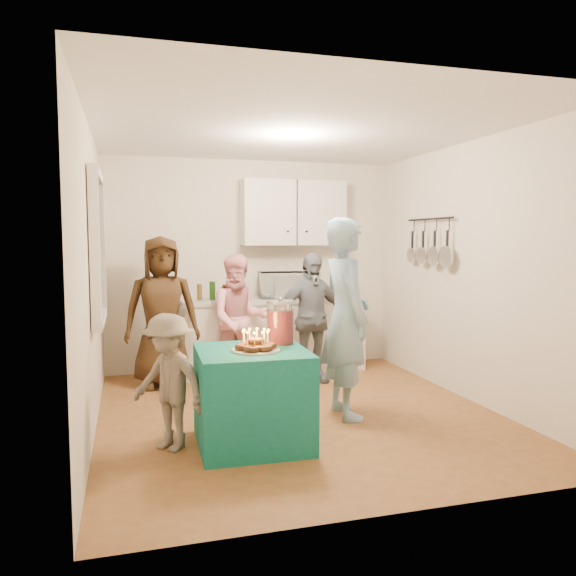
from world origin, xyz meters
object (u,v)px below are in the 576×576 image
object	(u,v)px
microwave	(282,285)
woman_back_right	(311,318)
woman_back_center	(240,320)
counter	(274,337)
man_birthday	(346,318)
punch_jar	(280,323)
child_near_left	(169,382)
party_table	(252,397)
woman_back_left	(162,312)

from	to	relation	value
microwave	woman_back_right	bearing A→B (deg)	-69.37
microwave	woman_back_center	xyz separation A→B (m)	(-0.62, -0.46, -0.34)
counter	woman_back_right	xyz separation A→B (m)	(0.28, -0.61, 0.31)
woman_back_right	man_birthday	bearing A→B (deg)	-102.88
microwave	punch_jar	xyz separation A→B (m)	(-0.61, -2.15, -0.14)
counter	child_near_left	size ratio (longest dim) A/B	2.07
party_table	punch_jar	size ratio (longest dim) A/B	2.50
party_table	woman_back_left	size ratio (longest dim) A/B	0.51
woman_back_left	child_near_left	world-z (taller)	woman_back_left
party_table	woman_back_center	xyz separation A→B (m)	(0.27, 1.88, 0.35)
punch_jar	microwave	bearing A→B (deg)	74.23
punch_jar	woman_back_left	distance (m)	2.02
party_table	man_birthday	distance (m)	1.21
man_birthday	punch_jar	bearing A→B (deg)	111.75
microwave	woman_back_center	world-z (taller)	woman_back_center
counter	party_table	bearing A→B (deg)	-108.38
man_birthday	woman_back_center	bearing A→B (deg)	26.10
microwave	child_near_left	distance (m)	2.79
woman_back_left	woman_back_center	size ratio (longest dim) A/B	1.14
man_birthday	woman_back_center	distance (m)	1.59
party_table	microwave	bearing A→B (deg)	69.18
woman_back_center	child_near_left	world-z (taller)	woman_back_center
woman_back_left	woman_back_center	xyz separation A→B (m)	(0.85, -0.13, -0.10)
counter	woman_back_left	xyz separation A→B (m)	(-1.36, -0.33, 0.40)
microwave	punch_jar	world-z (taller)	microwave
punch_jar	woman_back_left	world-z (taller)	woman_back_left
man_birthday	child_near_left	world-z (taller)	man_birthday
party_table	child_near_left	size ratio (longest dim) A/B	0.80
counter	microwave	bearing A→B (deg)	0.00
woman_back_center	child_near_left	xyz separation A→B (m)	(-0.91, -1.81, -0.20)
party_table	man_birthday	world-z (taller)	man_birthday
man_birthday	microwave	bearing A→B (deg)	2.07
man_birthday	counter	bearing A→B (deg)	5.50
woman_back_left	man_birthday	bearing A→B (deg)	-46.38
woman_back_right	child_near_left	world-z (taller)	woman_back_right
man_birthday	woman_back_left	xyz separation A→B (m)	(-1.56, 1.54, -0.08)
microwave	counter	bearing A→B (deg)	-174.33
microwave	child_near_left	bearing A→B (deg)	-118.31
woman_back_left	child_near_left	distance (m)	1.97
woman_back_right	child_near_left	bearing A→B (deg)	-144.99
counter	woman_back_center	size ratio (longest dim) A/B	1.51
party_table	child_near_left	bearing A→B (deg)	173.72
counter	woman_back_right	size ratio (longest dim) A/B	1.49
counter	man_birthday	bearing A→B (deg)	-83.91
punch_jar	woman_back_center	xyz separation A→B (m)	(-0.01, 1.70, -0.20)
counter	woman_back_center	distance (m)	0.75
woman_back_left	woman_back_right	distance (m)	1.66
woman_back_center	woman_back_right	distance (m)	0.80
counter	party_table	world-z (taller)	counter
counter	punch_jar	xyz separation A→B (m)	(-0.50, -2.15, 0.50)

